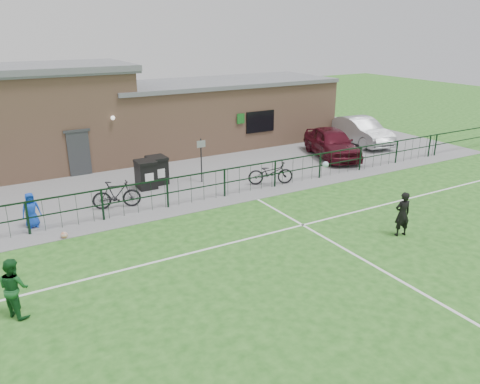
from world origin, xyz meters
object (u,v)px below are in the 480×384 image
wheelie_bin_right (157,171)px  spectator_child (31,210)px  ball_ground (64,235)px  car_silver (360,131)px  outfield_player (14,288)px  wheelie_bin_left (146,175)px  bicycle_d (117,195)px  car_maroon (332,143)px  bicycle_e (271,173)px  sign_post (201,160)px

wheelie_bin_right → spectator_child: (-5.52, -2.40, 0.06)m
ball_ground → car_silver: bearing=15.5°
car_silver → outfield_player: car_silver is taller
car_silver → outfield_player: bearing=-148.3°
wheelie_bin_left → car_silver: 13.90m
wheelie_bin_right → ball_ground: wheelie_bin_right is taller
ball_ground → bicycle_d: bearing=37.8°
wheelie_bin_right → car_maroon: 9.68m
bicycle_d → bicycle_e: bearing=-80.7°
wheelie_bin_right → car_maroon: size_ratio=0.25×
spectator_child → sign_post: bearing=11.2°
wheelie_bin_right → bicycle_d: wheelie_bin_right is taller
wheelie_bin_left → sign_post: 2.53m
sign_post → spectator_child: bearing=-167.7°
wheelie_bin_left → wheelie_bin_right: bearing=28.6°
wheelie_bin_left → car_silver: car_silver is taller
car_silver → spectator_child: 19.01m
car_maroon → sign_post: bearing=-159.7°
sign_post → bicycle_e: (2.52, -1.81, -0.47)m
car_silver → bicycle_e: size_ratio=2.35×
car_silver → spectator_child: (-18.69, -3.47, -0.15)m
car_silver → spectator_child: car_silver is taller
bicycle_d → ball_ground: (-2.32, -1.80, -0.46)m
wheelie_bin_left → car_silver: (13.82, 1.43, 0.20)m
sign_post → ball_ground: size_ratio=8.68×
wheelie_bin_left → outfield_player: 9.58m
wheelie_bin_left → spectator_child: bearing=-157.6°
sign_post → car_maroon: sign_post is taller
wheelie_bin_right → bicycle_d: bearing=-141.0°
bicycle_d → spectator_child: (-3.09, -0.31, 0.08)m
wheelie_bin_right → outfield_player: size_ratio=0.76×
outfield_player → sign_post: bearing=-78.1°
outfield_player → ball_ground: 4.44m
wheelie_bin_right → sign_post: (1.80, -0.80, 0.43)m
wheelie_bin_left → ball_ground: wheelie_bin_left is taller
outfield_player → bicycle_e: bearing=-92.5°
car_maroon → bicycle_e: car_maroon is taller
sign_post → spectator_child: sign_post is taller
car_maroon → outfield_player: car_maroon is taller
sign_post → car_maroon: size_ratio=0.43×
car_silver → outfield_player: size_ratio=3.11×
wheelie_bin_left → bicycle_e: bearing=-24.8°
wheelie_bin_right → bicycle_e: size_ratio=0.57×
wheelie_bin_right → outfield_player: (-6.57, -7.89, 0.17)m
wheelie_bin_left → bicycle_e: (4.96, -2.26, -0.05)m
car_silver → bicycle_d: (-15.60, -3.16, -0.23)m
bicycle_e → spectator_child: size_ratio=1.59×
car_silver → ball_ground: car_silver is taller
bicycle_d → spectator_child: 3.10m
wheelie_bin_right → bicycle_d: size_ratio=0.63×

